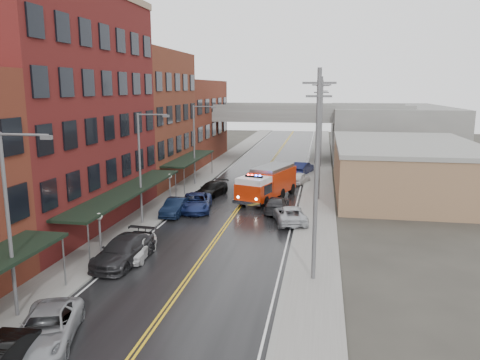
{
  "coord_description": "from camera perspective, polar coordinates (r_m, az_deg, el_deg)",
  "views": [
    {
      "loc": [
        7.49,
        -10.71,
        10.95
      ],
      "look_at": [
        0.45,
        28.83,
        3.0
      ],
      "focal_mm": 35.0,
      "sensor_mm": 36.0,
      "label": 1
    }
  ],
  "objects": [
    {
      "name": "fire_truck",
      "position": [
        46.35,
        3.31,
        -0.31
      ],
      "size": [
        5.49,
        9.12,
        3.18
      ],
      "rotation": [
        0.0,
        0.0,
        -0.32
      ],
      "color": "#B52508",
      "rests_on": "ground"
    },
    {
      "name": "parked_car_left_6",
      "position": [
        42.47,
        -5.35,
        -2.73
      ],
      "size": [
        3.48,
        5.88,
        1.53
      ],
      "primitive_type": "imported",
      "rotation": [
        0.0,
        0.0,
        0.18
      ],
      "color": "navy",
      "rests_on": "ground"
    },
    {
      "name": "parked_car_left_7",
      "position": [
        47.95,
        -3.51,
        -1.14
      ],
      "size": [
        3.09,
        5.28,
        1.44
      ],
      "primitive_type": "imported",
      "rotation": [
        0.0,
        0.0,
        -0.23
      ],
      "color": "black",
      "rests_on": "ground"
    },
    {
      "name": "awning_2",
      "position": [
        53.95,
        -6.14,
        2.64
      ],
      "size": [
        2.6,
        13.0,
        3.09
      ],
      "color": "black",
      "rests_on": "ground"
    },
    {
      "name": "globe_lamp_1",
      "position": [
        31.32,
        -16.75,
        -5.3
      ],
      "size": [
        0.44,
        0.44,
        3.12
      ],
      "color": "#59595B",
      "rests_on": "ground"
    },
    {
      "name": "awning_1",
      "position": [
        37.74,
        -13.55,
        -1.3
      ],
      "size": [
        2.6,
        18.0,
        3.09
      ],
      "color": "black",
      "rests_on": "ground"
    },
    {
      "name": "street_lamp_0",
      "position": [
        24.09,
        -26.0,
        -3.81
      ],
      "size": [
        2.64,
        0.22,
        9.0
      ],
      "color": "#59595B",
      "rests_on": "ground"
    },
    {
      "name": "sidewalk_right",
      "position": [
        42.14,
        9.52,
        -3.92
      ],
      "size": [
        3.0,
        160.0,
        0.15
      ],
      "primitive_type": "cube",
      "color": "slate",
      "rests_on": "ground"
    },
    {
      "name": "parked_car_left_5",
      "position": [
        41.2,
        -7.89,
        -3.27
      ],
      "size": [
        1.63,
        4.48,
        1.47
      ],
      "primitive_type": "imported",
      "rotation": [
        0.0,
        0.0,
        -0.02
      ],
      "color": "black",
      "rests_on": "ground"
    },
    {
      "name": "parked_car_right_0",
      "position": [
        38.75,
        6.07,
        -4.19
      ],
      "size": [
        3.45,
        5.54,
        1.43
      ],
      "primitive_type": "imported",
      "rotation": [
        0.0,
        0.0,
        3.37
      ],
      "color": "#A7ABAF",
      "rests_on": "ground"
    },
    {
      "name": "curb_right",
      "position": [
        42.18,
        7.27,
        -3.84
      ],
      "size": [
        0.3,
        160.0,
        0.15
      ],
      "primitive_type": "cube",
      "color": "gray",
      "rests_on": "ground"
    },
    {
      "name": "brick_building_far",
      "position": [
        71.96,
        -6.77,
        7.18
      ],
      "size": [
        9.0,
        20.0,
        12.0
      ],
      "primitive_type": "cube",
      "color": "maroon",
      "rests_on": "ground"
    },
    {
      "name": "utility_pole_0",
      "position": [
        26.13,
        9.3,
        0.81
      ],
      "size": [
        1.8,
        0.24,
        12.0
      ],
      "color": "#59595B",
      "rests_on": "ground"
    },
    {
      "name": "street_lamp_2",
      "position": [
        52.93,
        -5.36,
        4.9
      ],
      "size": [
        2.64,
        0.22,
        9.0
      ],
      "color": "#59595B",
      "rests_on": "ground"
    },
    {
      "name": "utility_pole_2",
      "position": [
        65.88,
        9.9,
        6.99
      ],
      "size": [
        1.8,
        0.24,
        12.0
      ],
      "color": "#59595B",
      "rests_on": "ground"
    },
    {
      "name": "parked_car_right_2",
      "position": [
        54.65,
        7.31,
        0.26
      ],
      "size": [
        2.64,
        4.21,
        1.34
      ],
      "primitive_type": "imported",
      "rotation": [
        0.0,
        0.0,
        2.85
      ],
      "color": "white",
      "rests_on": "ground"
    },
    {
      "name": "overpass",
      "position": [
        73.26,
        4.24,
        7.28
      ],
      "size": [
        40.0,
        10.0,
        7.5
      ],
      "color": "slate",
      "rests_on": "ground"
    },
    {
      "name": "tan_building",
      "position": [
        52.11,
        19.36,
        1.23
      ],
      "size": [
        14.0,
        22.0,
        5.0
      ],
      "primitive_type": "cube",
      "color": "#8D6B4C",
      "rests_on": "ground"
    },
    {
      "name": "parked_car_right_1",
      "position": [
        41.97,
        4.48,
        -2.99
      ],
      "size": [
        2.0,
        4.76,
        1.37
      ],
      "primitive_type": "imported",
      "rotation": [
        0.0,
        0.0,
        3.12
      ],
      "color": "#28282B",
      "rests_on": "ground"
    },
    {
      "name": "globe_lamp_2",
      "position": [
        43.88,
        -8.57,
        -0.28
      ],
      "size": [
        0.44,
        0.44,
        3.12
      ],
      "color": "#59595B",
      "rests_on": "ground"
    },
    {
      "name": "brick_building_b",
      "position": [
        39.65,
        -21.74,
        7.59
      ],
      "size": [
        9.0,
        20.0,
        18.0
      ],
      "primitive_type": "cube",
      "color": "#551616",
      "rests_on": "ground"
    },
    {
      "name": "parked_car_right_3",
      "position": [
        60.67,
        7.61,
        1.47
      ],
      "size": [
        2.92,
        5.16,
        1.61
      ],
      "primitive_type": "imported",
      "rotation": [
        0.0,
        0.0,
        2.88
      ],
      "color": "#0E1233",
      "rests_on": "ground"
    },
    {
      "name": "street_lamp_1",
      "position": [
        37.88,
        -11.79,
        2.21
      ],
      "size": [
        2.64,
        0.22,
        9.0
      ],
      "color": "#59595B",
      "rests_on": "ground"
    },
    {
      "name": "parked_car_left_3",
      "position": [
        30.79,
        -13.98,
        -8.32
      ],
      "size": [
        2.78,
        5.93,
        1.67
      ],
      "primitive_type": "imported",
      "rotation": [
        0.0,
        0.0,
        -0.08
      ],
      "color": "black",
      "rests_on": "ground"
    },
    {
      "name": "utility_pole_1",
      "position": [
        45.95,
        9.73,
        5.24
      ],
      "size": [
        1.8,
        0.24,
        12.0
      ],
      "color": "#59595B",
      "rests_on": "ground"
    },
    {
      "name": "road",
      "position": [
        42.82,
        -0.31,
        -3.61
      ],
      "size": [
        11.0,
        160.0,
        0.02
      ],
      "primitive_type": "cube",
      "color": "black",
      "rests_on": "ground"
    },
    {
      "name": "parked_car_left_2",
      "position": [
        22.86,
        -22.49,
        -16.32
      ],
      "size": [
        3.81,
        5.63,
        1.43
      ],
      "primitive_type": "imported",
      "rotation": [
        0.0,
        0.0,
        0.3
      ],
      "color": "gray",
      "rests_on": "ground"
    },
    {
      "name": "right_far_block",
      "position": [
        81.69,
        17.55,
        5.8
      ],
      "size": [
        18.0,
        30.0,
        8.0
      ],
      "primitive_type": "cube",
      "color": "slate",
      "rests_on": "ground"
    },
    {
      "name": "parked_car_left_4",
      "position": [
        31.62,
        -12.47,
        -7.93
      ],
      "size": [
        1.99,
        4.4,
        1.47
      ],
      "primitive_type": "imported",
      "rotation": [
        0.0,
        0.0,
        0.06
      ],
      "color": "silver",
      "rests_on": "ground"
    },
    {
      "name": "curb_left",
      "position": [
        44.14,
        -7.56,
        -3.17
      ],
      "size": [
        0.3,
        160.0,
        0.15
      ],
      "primitive_type": "cube",
      "color": "gray",
      "rests_on": "ground"
    },
    {
      "name": "sidewalk_left",
      "position": [
        44.66,
        -9.58,
        -3.06
      ],
      "size": [
        3.0,
        160.0,
        0.15
      ],
      "primitive_type": "cube",
      "color": "slate",
      "rests_on": "ground"
    },
    {
      "name": "brick_building_c",
      "position": [
        55.38,
        -12.07,
        7.38
      ],
      "size": [
        9.0,
        15.0,
        15.0
      ],
      "primitive_type": "cube",
      "color": "maroon",
      "rests_on": "ground"
    }
  ]
}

